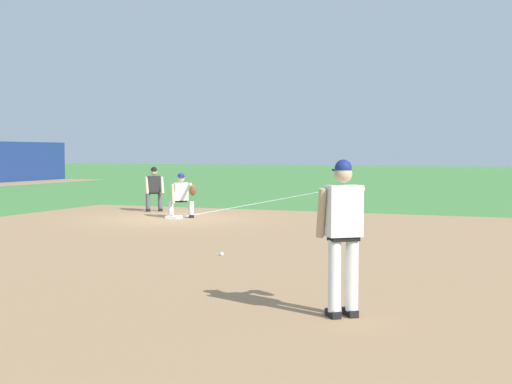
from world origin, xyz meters
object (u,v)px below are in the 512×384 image
at_px(first_base_bag, 174,217).
at_px(baseball, 222,254).
at_px(first_baseman, 182,193).
at_px(umpire, 154,187).
at_px(pitcher, 343,228).

xyz_separation_m(first_base_bag, baseball, (-6.20, -4.35, -0.01)).
relative_size(baseball, first_baseman, 0.06).
bearing_deg(umpire, baseball, -143.15).
relative_size(first_baseman, umpire, 0.92).
xyz_separation_m(baseball, first_baseman, (6.47, 4.22, 0.69)).
distance_m(baseball, pitcher, 5.30).
relative_size(pitcher, first_baseman, 1.39).
bearing_deg(pitcher, umpire, 38.07).
distance_m(first_base_bag, umpire, 2.86).
height_order(baseball, pitcher, pitcher).
bearing_deg(umpire, pitcher, -141.93).
bearing_deg(first_baseman, pitcher, -143.91).
relative_size(first_base_bag, umpire, 0.26).
height_order(pitcher, first_baseman, pitcher).
bearing_deg(pitcher, first_base_bag, 37.28).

